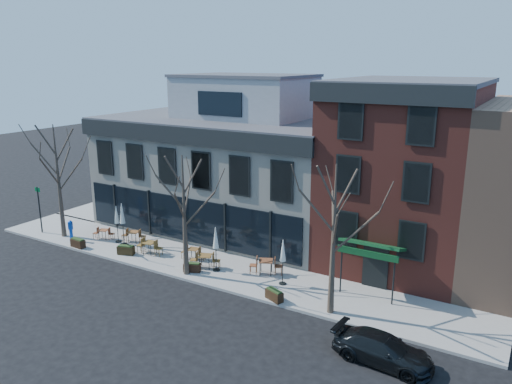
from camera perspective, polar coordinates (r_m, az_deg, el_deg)
The scene contains 25 objects.
ground at distance 34.41m, azimuth -7.84°, elevation -6.11°, with size 120.00×120.00×0.00m, color black.
sidewalk_front at distance 30.96m, azimuth -5.55°, elevation -8.34°, with size 33.50×4.70×0.15m, color gray.
sidewalk_side at distance 45.82m, azimuth -14.30°, elevation -0.99°, with size 4.50×12.00×0.15m, color gray.
corner_building at distance 36.97m, azimuth -3.15°, elevation 3.12°, with size 18.39×10.39×11.10m.
red_brick_building at distance 31.56m, azimuth 16.69°, elevation 2.16°, with size 8.20×11.78×11.18m.
tree_corner at distance 36.91m, azimuth -21.64°, elevation 1.30°, with size 3.93×3.98×7.92m.
tree_mid at distance 28.51m, azimuth -8.19°, elevation -2.53°, with size 3.50×3.55×7.04m.
tree_right at distance 24.10m, azimuth 8.86°, elevation -5.27°, with size 3.72×3.77×7.48m.
sign_pole at distance 38.84m, azimuth -23.52°, elevation -1.57°, with size 0.50×0.10×3.40m.
parked_sedan at distance 22.34m, azimuth 14.29°, elevation -17.03°, with size 1.71×4.22×1.22m, color black.
call_box at distance 36.68m, azimuth -20.41°, elevation -4.05°, with size 0.29×0.29×1.48m.
cafe_set_0 at distance 36.37m, azimuth -17.01°, elevation -4.52°, with size 1.58×0.93×0.82m.
cafe_set_1 at distance 35.23m, azimuth -13.81°, elevation -4.84°, with size 1.76×0.97×0.90m.
cafe_set_2 at distance 32.90m, azimuth -12.07°, elevation -6.10°, with size 1.89×0.81×0.98m.
cafe_set_3 at distance 31.62m, azimuth -7.17°, elevation -6.88°, with size 1.66×0.77×0.85m.
cafe_set_4 at distance 30.28m, azimuth -5.83°, elevation -7.72°, with size 1.87×1.18×0.98m.
cafe_set_5 at distance 29.29m, azimuth 1.14°, elevation -8.38°, with size 1.98×1.26×1.03m.
umbrella_0 at distance 35.08m, azimuth -15.65°, elevation -2.72°, with size 0.41×0.41×2.58m.
umbrella_1 at distance 34.39m, azimuth -15.05°, elevation -2.64°, with size 0.46×0.46×2.89m.
umbrella_3 at distance 29.32m, azimuth -4.63°, elevation -5.50°, with size 0.43×0.43×2.71m.
umbrella_4 at distance 27.57m, azimuth 3.09°, elevation -6.98°, with size 0.42×0.42×2.61m.
planter_0 at distance 35.39m, azimuth -19.69°, elevation -5.50°, with size 1.10×0.49×0.61m.
planter_1 at distance 33.23m, azimuth -14.64°, elevation -6.42°, with size 1.16×0.75×0.60m.
planter_2 at distance 29.92m, azimuth -7.32°, elevation -8.52°, with size 1.08×0.74×0.56m.
planter_3 at distance 26.43m, azimuth 2.10°, elevation -11.67°, with size 1.13×0.78×0.59m.
Camera 1 is at (20.18, -25.03, 12.26)m, focal length 35.00 mm.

